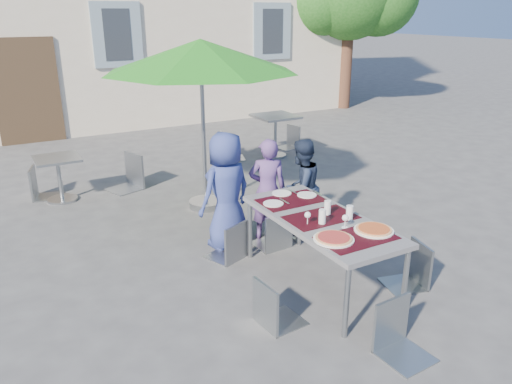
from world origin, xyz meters
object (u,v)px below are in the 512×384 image
chair_5 (403,299)px  cafe_table_0 (59,173)px  pizza_near_left (334,238)px  chair_4 (415,241)px  chair_2 (308,197)px  child_2 (301,187)px  patio_umbrella (201,57)px  bg_chair_l_0 (37,164)px  child_0 (227,191)px  cafe_table_1 (275,127)px  chair_0 (230,219)px  bg_chair_r_1 (290,123)px  child_1 (267,189)px  chair_3 (274,278)px  pizza_near_right (374,230)px  bg_chair_r_0 (127,151)px  dining_table (321,222)px  bg_chair_l_1 (227,129)px  chair_1 (275,209)px

chair_5 → cafe_table_0: (-1.86, 5.12, -0.08)m
pizza_near_left → chair_4: bearing=-0.3°
chair_2 → child_2: bearing=98.3°
patio_umbrella → bg_chair_l_0: (-2.05, 1.56, -1.59)m
child_0 → cafe_table_1: bearing=-142.7°
chair_2 → chair_0: bearing=-175.7°
chair_2 → chair_5: bearing=-105.9°
chair_5 → patio_umbrella: size_ratio=0.33×
chair_2 → chair_4: (0.27, -1.51, -0.03)m
patio_umbrella → bg_chair_r_1: 4.00m
cafe_table_1 → child_1: bearing=-122.8°
patio_umbrella → bg_chair_l_0: bearing=142.7°
patio_umbrella → cafe_table_1: bearing=38.4°
child_1 → chair_3: child_1 is taller
child_0 → chair_5: (0.35, -2.52, -0.20)m
pizza_near_right → chair_2: bearing=77.9°
chair_5 → bg_chair_r_0: bearing=98.9°
pizza_near_right → chair_0: (-0.79, 1.45, -0.27)m
cafe_table_0 → bg_chair_r_1: size_ratio=0.77×
pizza_near_left → cafe_table_0: bearing=111.6°
chair_3 → dining_table: bearing=27.3°
child_0 → chair_0: (-0.12, -0.34, -0.21)m
dining_table → child_1: (0.11, 1.25, -0.06)m
child_2 → chair_0: child_2 is taller
chair_5 → cafe_table_0: size_ratio=1.30×
cafe_table_0 → bg_chair_l_0: size_ratio=0.74×
chair_3 → patio_umbrella: bearing=77.7°
chair_4 → bg_chair_r_1: size_ratio=0.99×
child_0 → bg_chair_l_1: 3.80m
chair_0 → cafe_table_1: size_ratio=1.05×
pizza_near_left → chair_0: 1.49m
pizza_near_right → pizza_near_left: bearing=176.1°
cafe_table_0 → bg_chair_r_0: bg_chair_r_0 is taller
dining_table → cafe_table_0: (-1.94, 3.88, -0.26)m
child_0 → bg_chair_r_1: 4.77m
chair_1 → patio_umbrella: (-0.17, 1.64, 1.62)m
child_1 → bg_chair_r_0: size_ratio=1.21×
chair_0 → child_0: bearing=70.1°
dining_table → patio_umbrella: size_ratio=0.70×
patio_umbrella → cafe_table_0: bearing=144.3°
chair_3 → cafe_table_0: bearing=105.0°
chair_3 → bg_chair_r_1: bg_chair_r_1 is taller
chair_1 → bg_chair_l_1: (1.20, 3.74, 0.08)m
child_1 → chair_1: (-0.08, -0.31, -0.13)m
chair_0 → bg_chair_l_1: (1.79, 3.75, 0.09)m
cafe_table_0 → bg_chair_r_0: 1.07m
chair_3 → chair_5: 1.10m
chair_2 → bg_chair_l_0: 4.17m
bg_chair_l_0 → bg_chair_r_1: bearing=7.7°
bg_chair_l_0 → dining_table: bearing=-62.2°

